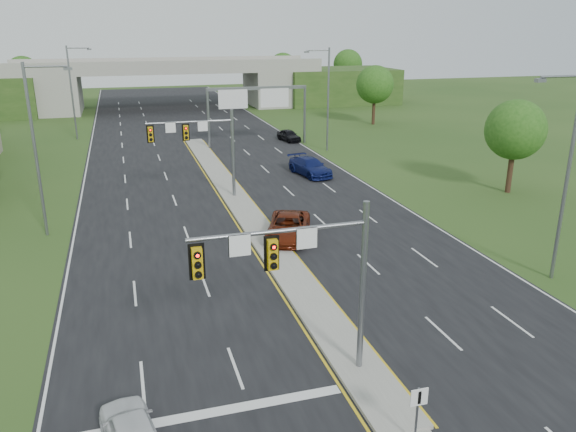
# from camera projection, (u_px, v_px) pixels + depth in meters

# --- Properties ---
(ground) EXTENTS (240.00, 240.00, 0.00)m
(ground) POSITION_uv_depth(u_px,v_px,m) (359.00, 369.00, 22.32)
(ground) COLOR #294719
(ground) RESTS_ON ground
(road) EXTENTS (24.00, 160.00, 0.02)m
(road) POSITION_uv_depth(u_px,v_px,m) (214.00, 169.00, 54.12)
(road) COLOR black
(road) RESTS_ON ground
(median) EXTENTS (2.00, 54.00, 0.16)m
(median) POSITION_uv_depth(u_px,v_px,m) (239.00, 203.00, 43.19)
(median) COLOR gray
(median) RESTS_ON road
(lane_markings) EXTENTS (23.72, 160.00, 0.01)m
(lane_markings) POSITION_uv_depth(u_px,v_px,m) (218.00, 185.00, 48.42)
(lane_markings) COLOR gold
(lane_markings) RESTS_ON road
(signal_mast_near) EXTENTS (6.62, 0.60, 7.00)m
(signal_mast_near) POSITION_uv_depth(u_px,v_px,m) (307.00, 268.00, 20.14)
(signal_mast_near) COLOR slate
(signal_mast_near) RESTS_ON ground
(signal_mast_far) EXTENTS (6.62, 0.60, 7.00)m
(signal_mast_far) POSITION_uv_depth(u_px,v_px,m) (204.00, 141.00, 42.86)
(signal_mast_far) COLOR slate
(signal_mast_far) RESTS_ON ground
(keep_right_sign) EXTENTS (0.60, 0.13, 2.20)m
(keep_right_sign) POSITION_uv_depth(u_px,v_px,m) (418.00, 407.00, 17.72)
(keep_right_sign) COLOR slate
(keep_right_sign) RESTS_ON ground
(sign_gantry) EXTENTS (11.58, 0.44, 6.67)m
(sign_gantry) POSITION_uv_depth(u_px,v_px,m) (256.00, 100.00, 63.29)
(sign_gantry) COLOR slate
(sign_gantry) RESTS_ON ground
(overpass) EXTENTS (80.00, 14.00, 8.10)m
(overpass) POSITION_uv_depth(u_px,v_px,m) (169.00, 87.00, 93.89)
(overpass) COLOR gray
(overpass) RESTS_ON ground
(lightpole_l_mid) EXTENTS (2.85, 0.25, 11.00)m
(lightpole_l_mid) POSITION_uv_depth(u_px,v_px,m) (38.00, 143.00, 34.96)
(lightpole_l_mid) COLOR slate
(lightpole_l_mid) RESTS_ON ground
(lightpole_l_far) EXTENTS (2.85, 0.25, 11.00)m
(lightpole_l_far) POSITION_uv_depth(u_px,v_px,m) (73.00, 88.00, 66.76)
(lightpole_l_far) COLOR slate
(lightpole_l_far) RESTS_ON ground
(lightpole_r_near) EXTENTS (2.85, 0.25, 11.00)m
(lightpole_r_near) POSITION_uv_depth(u_px,v_px,m) (566.00, 169.00, 28.52)
(lightpole_r_near) COLOR slate
(lightpole_r_near) RESTS_ON ground
(lightpole_r_far) EXTENTS (2.85, 0.25, 11.00)m
(lightpole_r_far) POSITION_uv_depth(u_px,v_px,m) (326.00, 95.00, 60.33)
(lightpole_r_far) COLOR slate
(lightpole_r_far) RESTS_ON ground
(tree_r_near) EXTENTS (4.80, 4.80, 7.60)m
(tree_r_near) POSITION_uv_depth(u_px,v_px,m) (515.00, 130.00, 44.81)
(tree_r_near) COLOR #382316
(tree_r_near) RESTS_ON ground
(tree_r_mid) EXTENTS (5.20, 5.20, 8.12)m
(tree_r_mid) POSITION_uv_depth(u_px,v_px,m) (375.00, 85.00, 77.59)
(tree_r_mid) COLOR #382316
(tree_r_mid) RESTS_ON ground
(tree_back_b) EXTENTS (5.60, 5.60, 8.32)m
(tree_back_b) POSITION_uv_depth(u_px,v_px,m) (23.00, 72.00, 99.50)
(tree_back_b) COLOR #382316
(tree_back_b) RESTS_ON ground
(tree_back_c) EXTENTS (5.60, 5.60, 8.32)m
(tree_back_c) POSITION_uv_depth(u_px,v_px,m) (283.00, 67.00, 112.49)
(tree_back_c) COLOR #382316
(tree_back_c) RESTS_ON ground
(tree_back_d) EXTENTS (6.00, 6.00, 8.85)m
(tree_back_d) POSITION_uv_depth(u_px,v_px,m) (348.00, 64.00, 116.17)
(tree_back_d) COLOR #382316
(tree_back_d) RESTS_ON ground
(car_white) EXTENTS (2.30, 4.20, 1.35)m
(car_white) POSITION_uv_depth(u_px,v_px,m) (132.00, 432.00, 17.84)
(car_white) COLOR silver
(car_white) RESTS_ON road
(car_far_a) EXTENTS (4.44, 6.09, 1.54)m
(car_far_a) POSITION_uv_depth(u_px,v_px,m) (288.00, 227.00, 35.99)
(car_far_a) COLOR #5C1A09
(car_far_a) RESTS_ON road
(car_far_b) EXTENTS (3.25, 5.81, 1.59)m
(car_far_b) POSITION_uv_depth(u_px,v_px,m) (310.00, 167.00, 51.55)
(car_far_b) COLOR #0D1650
(car_far_b) RESTS_ON road
(car_far_c) EXTENTS (2.32, 4.24, 1.37)m
(car_far_c) POSITION_uv_depth(u_px,v_px,m) (289.00, 135.00, 67.28)
(car_far_c) COLOR black
(car_far_c) RESTS_ON road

